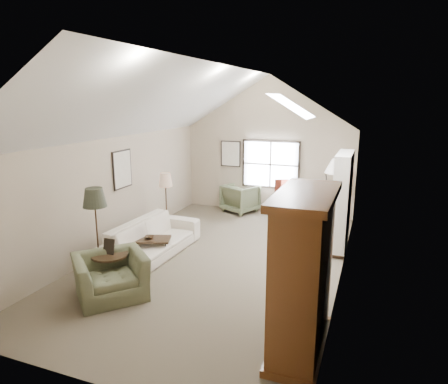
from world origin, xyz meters
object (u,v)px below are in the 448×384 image
(armoire, at_px, (303,274))
(side_chair, at_px, (282,198))
(side_table, at_px, (111,271))
(armchair_far, at_px, (240,198))
(coffee_table, at_px, (150,248))
(sofa, at_px, (152,239))
(armchair_near, at_px, (111,276))

(armoire, distance_m, side_chair, 6.35)
(side_table, bearing_deg, side_chair, 71.49)
(armchair_far, bearing_deg, side_table, 107.40)
(armchair_far, relative_size, side_chair, 0.88)
(armchair_far, height_order, coffee_table, armchair_far)
(armoire, bearing_deg, sofa, 149.02)
(coffee_table, relative_size, side_table, 1.33)
(coffee_table, bearing_deg, armchair_far, 80.78)
(armchair_near, distance_m, side_table, 0.34)
(armoire, relative_size, coffee_table, 2.55)
(sofa, height_order, side_chair, side_chair)
(sofa, bearing_deg, armoire, -118.40)
(sofa, bearing_deg, coffee_table, -166.06)
(side_chair, bearing_deg, armchair_far, 161.64)
(armchair_near, bearing_deg, side_table, 79.19)
(sofa, height_order, side_table, sofa)
(armchair_near, xyz_separation_m, coffee_table, (-0.27, 1.72, -0.16))
(armchair_near, bearing_deg, armchair_far, 38.13)
(armoire, bearing_deg, side_table, 170.85)
(sofa, distance_m, armchair_far, 4.00)
(armoire, xyz_separation_m, side_chair, (-1.65, 6.10, -0.58))
(side_table, bearing_deg, sofa, 93.58)
(armoire, bearing_deg, armchair_near, 174.83)
(armchair_near, relative_size, coffee_table, 1.34)
(side_chair, bearing_deg, armoire, -93.20)
(armoire, distance_m, coffee_table, 4.20)
(armoire, relative_size, side_table, 3.38)
(armchair_far, relative_size, coffee_table, 1.06)
(armchair_far, bearing_deg, armoire, 139.03)
(side_table, bearing_deg, coffee_table, 92.76)
(armchair_far, bearing_deg, coffee_table, 104.29)
(coffee_table, height_order, side_table, side_table)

